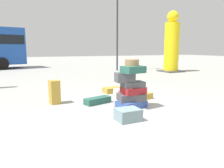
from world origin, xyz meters
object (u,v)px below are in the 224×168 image
at_px(suitcase_tan_right_side, 55,92).
at_px(suitcase_tan_upright_blue, 142,96).
at_px(suitcase_tower, 131,88).
at_px(suitcase_tan_foreground_near, 112,90).
at_px(suitcase_slate_left_side, 128,115).
at_px(yellow_dummy_statue, 172,45).
at_px(suitcase_cream_foreground_far, 125,92).
at_px(suitcase_teal_behind_tower, 98,100).
at_px(lamp_post, 117,12).

bearing_deg(suitcase_tan_right_side, suitcase_tan_upright_blue, -19.45).
xyz_separation_m(suitcase_tower, suitcase_tan_foreground_near, (0.38, 2.01, -0.44)).
distance_m(suitcase_tan_right_side, suitcase_tan_foreground_near, 2.29).
distance_m(suitcase_slate_left_side, yellow_dummy_statue, 10.80).
xyz_separation_m(suitcase_slate_left_side, yellow_dummy_statue, (7.47, 7.62, 1.65)).
distance_m(suitcase_tan_right_side, suitcase_cream_foreground_far, 2.28).
bearing_deg(suitcase_tower, suitcase_teal_behind_tower, 130.54).
height_order(suitcase_tan_upright_blue, suitcase_slate_left_side, suitcase_slate_left_side).
relative_size(suitcase_teal_behind_tower, lamp_post, 0.12).
xyz_separation_m(yellow_dummy_statue, lamp_post, (-2.94, 2.30, 2.31)).
height_order(suitcase_tower, suitcase_cream_foreground_far, suitcase_tower).
xyz_separation_m(suitcase_tan_foreground_near, lamp_post, (3.58, 7.03, 4.01)).
bearing_deg(suitcase_tower, suitcase_tan_right_side, 144.62).
relative_size(suitcase_tan_upright_blue, suitcase_cream_foreground_far, 0.95).
bearing_deg(suitcase_tan_upright_blue, suitcase_cream_foreground_far, 107.70).
bearing_deg(suitcase_cream_foreground_far, suitcase_tan_upright_blue, -65.34).
height_order(suitcase_teal_behind_tower, lamp_post, lamp_post).
relative_size(suitcase_tan_upright_blue, lamp_post, 0.10).
bearing_deg(yellow_dummy_statue, suitcase_tower, -135.67).
distance_m(suitcase_tan_upright_blue, yellow_dummy_statue, 8.75).
xyz_separation_m(suitcase_tower, suitcase_tan_right_side, (-1.76, 1.25, -0.19)).
bearing_deg(suitcase_tan_right_side, suitcase_cream_foreground_far, -6.16).
height_order(suitcase_tower, suitcase_slate_left_side, suitcase_tower).
bearing_deg(suitcase_tan_foreground_near, suitcase_cream_foreground_far, -84.21).
bearing_deg(suitcase_tower, suitcase_slate_left_side, -122.88).
bearing_deg(suitcase_teal_behind_tower, suitcase_tan_right_side, 139.91).
xyz_separation_m(suitcase_tan_right_side, suitcase_slate_left_side, (1.19, -2.13, -0.20)).
height_order(suitcase_slate_left_side, yellow_dummy_statue, yellow_dummy_statue).
bearing_deg(suitcase_cream_foreground_far, suitcase_tan_foreground_near, 100.11).
bearing_deg(yellow_dummy_statue, suitcase_teal_behind_tower, -141.63).
bearing_deg(suitcase_tan_upright_blue, yellow_dummy_statue, 37.23).
distance_m(suitcase_slate_left_side, suitcase_tan_foreground_near, 3.04).
bearing_deg(suitcase_tan_upright_blue, suitcase_slate_left_side, -137.74).
relative_size(suitcase_tower, suitcase_teal_behind_tower, 1.63).
relative_size(suitcase_tower, suitcase_tan_foreground_near, 1.99).
height_order(suitcase_cream_foreground_far, suitcase_tan_foreground_near, suitcase_cream_foreground_far).
bearing_deg(suitcase_slate_left_side, suitcase_teal_behind_tower, 92.25).
height_order(suitcase_tan_right_side, suitcase_teal_behind_tower, suitcase_tan_right_side).
bearing_deg(suitcase_slate_left_side, suitcase_cream_foreground_far, 62.99).
bearing_deg(suitcase_tower, yellow_dummy_statue, 44.33).
bearing_deg(suitcase_tan_right_side, lamp_post, 46.09).
bearing_deg(suitcase_teal_behind_tower, suitcase_slate_left_side, -103.33).
xyz_separation_m(suitcase_tower, yellow_dummy_statue, (6.90, 6.74, 1.26)).
xyz_separation_m(suitcase_tan_right_side, lamp_post, (5.72, 7.79, 3.76)).
bearing_deg(suitcase_slate_left_side, lamp_post, 64.71).
distance_m(suitcase_tower, yellow_dummy_statue, 9.73).
distance_m(suitcase_tan_right_side, suitcase_teal_behind_tower, 1.24).
distance_m(suitcase_teal_behind_tower, suitcase_tan_foreground_near, 1.62).
bearing_deg(suitcase_tan_right_side, yellow_dummy_statue, 24.76).
bearing_deg(suitcase_cream_foreground_far, suitcase_tan_right_side, -178.93).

